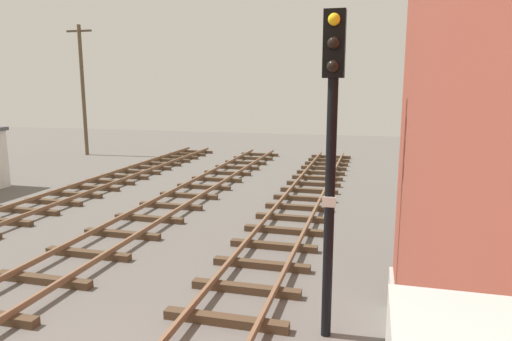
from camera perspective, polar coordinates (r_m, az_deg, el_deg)
signal_mast at (r=7.94m, az=9.37°, el=3.54°), size 0.36×0.40×5.78m
utility_pole_far at (r=32.81m, az=-20.78°, el=9.56°), size 1.80×0.24×8.51m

